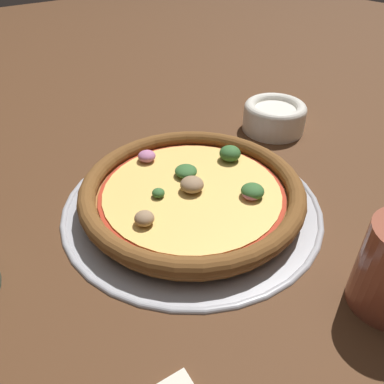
{
  "coord_description": "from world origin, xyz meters",
  "views": [
    {
      "loc": [
        0.24,
        0.31,
        0.32
      ],
      "look_at": [
        0.0,
        0.0,
        0.02
      ],
      "focal_mm": 35.0,
      "sensor_mm": 36.0,
      "label": 1
    }
  ],
  "objects": [
    {
      "name": "ground_plane",
      "position": [
        0.0,
        0.0,
        0.0
      ],
      "size": [
        3.0,
        3.0,
        0.0
      ],
      "primitive_type": "plane",
      "color": "#4C2D19"
    },
    {
      "name": "pizza_tray",
      "position": [
        0.0,
        0.0,
        0.0
      ],
      "size": [
        0.34,
        0.34,
        0.01
      ],
      "color": "#9E9EA3",
      "rests_on": "ground_plane"
    },
    {
      "name": "pizza",
      "position": [
        -0.0,
        -0.0,
        0.02
      ],
      "size": [
        0.29,
        0.29,
        0.04
      ],
      "color": "#A86B33",
      "rests_on": "pizza_tray"
    },
    {
      "name": "bowl_near",
      "position": [
        -0.25,
        -0.08,
        0.03
      ],
      "size": [
        0.11,
        0.11,
        0.05
      ],
      "color": "silver",
      "rests_on": "ground_plane"
    }
  ]
}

